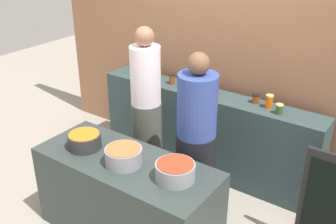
% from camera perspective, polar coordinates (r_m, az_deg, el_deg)
% --- Properties ---
extents(ground, '(12.00, 12.00, 0.00)m').
position_cam_1_polar(ground, '(4.24, -2.82, -14.63)').
color(ground, gray).
extents(storefront_wall, '(4.80, 0.12, 3.00)m').
position_cam_1_polar(storefront_wall, '(4.63, 8.00, 9.88)').
color(storefront_wall, '#99684B').
rests_on(storefront_wall, ground).
extents(display_shelf, '(2.70, 0.36, 0.99)m').
position_cam_1_polar(display_shelf, '(4.72, 5.27, -2.84)').
color(display_shelf, '#2F4143').
rests_on(display_shelf, ground).
extents(prep_table, '(1.70, 0.70, 0.83)m').
position_cam_1_polar(prep_table, '(3.80, -5.79, -12.18)').
color(prep_table, '#2E3837').
rests_on(prep_table, ground).
extents(preserve_jar_0, '(0.07, 0.07, 0.15)m').
position_cam_1_polar(preserve_jar_0, '(5.07, -4.11, 6.35)').
color(preserve_jar_0, '#592B47').
rests_on(preserve_jar_0, display_shelf).
extents(preserve_jar_1, '(0.07, 0.07, 0.14)m').
position_cam_1_polar(preserve_jar_1, '(4.86, -1.41, 5.51)').
color(preserve_jar_1, yellow).
rests_on(preserve_jar_1, display_shelf).
extents(preserve_jar_2, '(0.07, 0.07, 0.12)m').
position_cam_1_polar(preserve_jar_2, '(4.71, 0.56, 4.71)').
color(preserve_jar_2, brown).
rests_on(preserve_jar_2, display_shelf).
extents(preserve_jar_3, '(0.07, 0.07, 0.14)m').
position_cam_1_polar(preserve_jar_3, '(4.55, 2.76, 4.01)').
color(preserve_jar_3, orange).
rests_on(preserve_jar_3, display_shelf).
extents(preserve_jar_4, '(0.09, 0.09, 0.14)m').
position_cam_1_polar(preserve_jar_4, '(4.43, 6.44, 3.27)').
color(preserve_jar_4, red).
rests_on(preserve_jar_4, display_shelf).
extents(preserve_jar_5, '(0.08, 0.08, 0.10)m').
position_cam_1_polar(preserve_jar_5, '(4.31, 12.38, 1.90)').
color(preserve_jar_5, brown).
rests_on(preserve_jar_5, display_shelf).
extents(preserve_jar_6, '(0.08, 0.08, 0.14)m').
position_cam_1_polar(preserve_jar_6, '(4.21, 14.21, 1.46)').
color(preserve_jar_6, '#D95D0E').
rests_on(preserve_jar_6, display_shelf).
extents(preserve_jar_7, '(0.07, 0.07, 0.11)m').
position_cam_1_polar(preserve_jar_7, '(4.12, 15.54, 0.42)').
color(preserve_jar_7, '#345221').
rests_on(preserve_jar_7, display_shelf).
extents(cooking_pot_left, '(0.31, 0.31, 0.14)m').
position_cam_1_polar(cooking_pot_left, '(3.78, -11.79, -4.02)').
color(cooking_pot_left, '#2D2D2D').
rests_on(cooking_pot_left, prep_table).
extents(cooking_pot_center, '(0.32, 0.32, 0.15)m').
position_cam_1_polar(cooking_pot_center, '(3.48, -6.32, -6.25)').
color(cooking_pot_center, gray).
rests_on(cooking_pot_center, prep_table).
extents(cooking_pot_right, '(0.33, 0.33, 0.15)m').
position_cam_1_polar(cooking_pot_right, '(3.27, 1.03, -8.44)').
color(cooking_pot_right, gray).
rests_on(cooking_pot_right, prep_table).
extents(cook_with_tongs, '(0.33, 0.33, 1.81)m').
position_cam_1_polar(cook_with_tongs, '(4.29, -3.08, -0.75)').
color(cook_with_tongs, '#50554C').
rests_on(cook_with_tongs, ground).
extents(cook_in_cap, '(0.38, 0.38, 1.74)m').
position_cam_1_polar(cook_in_cap, '(3.79, 3.96, -5.41)').
color(cook_in_cap, black).
rests_on(cook_in_cap, ground).
extents(chalkboard_sign, '(0.59, 0.05, 1.04)m').
position_cam_1_polar(chalkboard_sign, '(3.76, 22.57, -12.69)').
color(chalkboard_sign, black).
rests_on(chalkboard_sign, ground).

